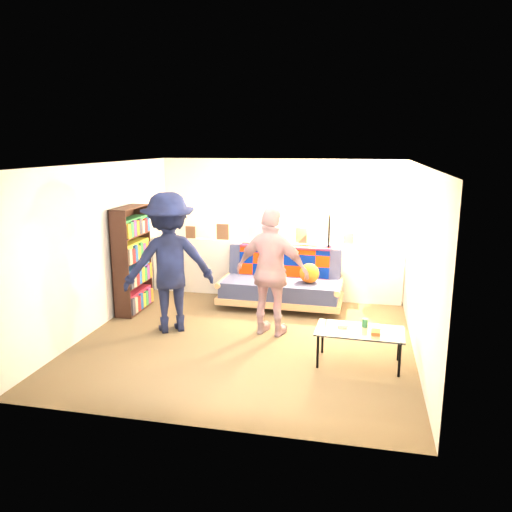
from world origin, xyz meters
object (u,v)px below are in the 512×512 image
Objects in this scene: futon_sofa at (283,283)px; person_right at (272,272)px; bookshelf at (132,263)px; coffee_table at (360,332)px; floor_lamp at (330,238)px; person_left at (169,263)px.

person_right is at bearing -87.78° from futon_sofa.
bookshelf is (-2.34, -0.71, 0.39)m from futon_sofa.
coffee_table is 2.55m from floor_lamp.
person_right is (-0.68, -1.62, -0.22)m from floor_lamp.
person_left is (-2.71, 0.63, 0.59)m from coffee_table.
futon_sofa is 1.28× the size of floor_lamp.
futon_sofa is 1.20× the size of bookshelf.
futon_sofa is 1.12× the size of person_right.
coffee_table is 2.85m from person_left.
person_left is 1.48m from person_right.
futon_sofa is at bearing -76.16° from person_right.
bookshelf is 1.06× the size of floor_lamp.
futon_sofa is 1.09m from floor_lamp.
person_right is (2.39, -0.56, 0.12)m from bookshelf.
person_left reaches higher than person_right.
futon_sofa is at bearing -165.63° from person_left.
person_left is at bearing -140.96° from floor_lamp.
coffee_table is at bearing 160.01° from person_right.
person_left reaches higher than bookshelf.
floor_lamp reaches higher than coffee_table.
floor_lamp is at bearing 103.21° from coffee_table.
coffee_table is at bearing -57.66° from futon_sofa.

